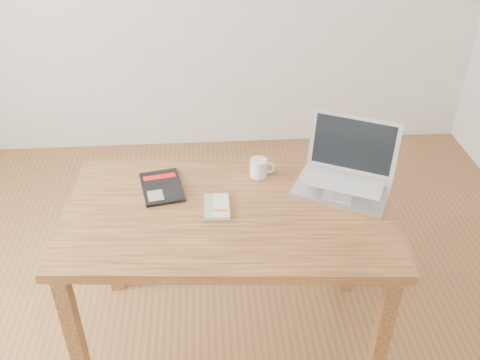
{
  "coord_description": "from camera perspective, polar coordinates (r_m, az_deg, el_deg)",
  "views": [
    {
      "loc": [
        0.1,
        -1.52,
        2.03
      ],
      "look_at": [
        0.22,
        0.22,
        0.85
      ],
      "focal_mm": 40.0,
      "sensor_mm": 36.0,
      "label": 1
    }
  ],
  "objects": [
    {
      "name": "room",
      "position": [
        1.68,
        -9.65,
        9.77
      ],
      "size": [
        4.04,
        4.04,
        2.7
      ],
      "color": "brown",
      "rests_on": "ground"
    },
    {
      "name": "desk",
      "position": [
        2.17,
        -1.21,
        -5.09
      ],
      "size": [
        1.35,
        0.84,
        0.75
      ],
      "rotation": [
        0.0,
        0.0,
        -0.07
      ],
      "color": "brown",
      "rests_on": "ground"
    },
    {
      "name": "white_guidebook",
      "position": [
        2.12,
        -2.5,
        -2.84
      ],
      "size": [
        0.1,
        0.16,
        0.01
      ],
      "rotation": [
        0.0,
        0.0,
        -0.01
      ],
      "color": "silver",
      "rests_on": "desk"
    },
    {
      "name": "laptop",
      "position": [
        2.28,
        11.22,
        0.76
      ],
      "size": [
        0.47,
        0.44,
        0.27
      ],
      "rotation": [
        0.0,
        0.0,
        -0.46
      ],
      "color": "silver",
      "rests_on": "desk"
    },
    {
      "name": "coffee_mug",
      "position": [
        2.3,
        2.07,
        1.36
      ],
      "size": [
        0.11,
        0.07,
        0.08
      ],
      "rotation": [
        0.0,
        0.0,
        -0.12
      ],
      "color": "white",
      "rests_on": "desk"
    },
    {
      "name": "black_guidebook",
      "position": [
        2.26,
        -8.33,
        -0.72
      ],
      "size": [
        0.21,
        0.27,
        0.01
      ],
      "rotation": [
        0.0,
        0.0,
        0.2
      ],
      "color": "black",
      "rests_on": "desk"
    }
  ]
}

